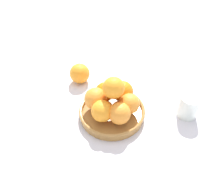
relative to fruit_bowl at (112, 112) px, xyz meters
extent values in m
plane|color=silver|center=(0.00, 0.00, -0.02)|extent=(4.00, 4.00, 0.00)
cylinder|color=#A57238|center=(0.00, 0.00, -0.01)|extent=(0.23, 0.23, 0.02)
torus|color=#A57238|center=(0.00, 0.00, 0.01)|extent=(0.24, 0.24, 0.01)
sphere|color=orange|center=(-0.06, -0.01, 0.05)|extent=(0.07, 0.07, 0.07)
sphere|color=orange|center=(-0.03, -0.05, 0.05)|extent=(0.07, 0.07, 0.07)
sphere|color=orange|center=(0.04, -0.05, 0.06)|extent=(0.08, 0.08, 0.08)
sphere|color=orange|center=(0.06, 0.01, 0.05)|extent=(0.07, 0.07, 0.07)
sphere|color=orange|center=(0.03, 0.05, 0.06)|extent=(0.08, 0.08, 0.08)
sphere|color=orange|center=(-0.03, 0.04, 0.05)|extent=(0.07, 0.07, 0.07)
sphere|color=orange|center=(0.00, -0.01, 0.12)|extent=(0.07, 0.07, 0.07)
sphere|color=orange|center=(0.00, -0.01, 0.11)|extent=(0.06, 0.06, 0.06)
sphere|color=orange|center=(0.23, 0.08, 0.02)|extent=(0.08, 0.08, 0.08)
cylinder|color=silver|center=(-0.07, -0.26, 0.03)|extent=(0.07, 0.07, 0.09)
camera|label=1|loc=(-0.51, 0.15, 0.59)|focal=35.00mm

